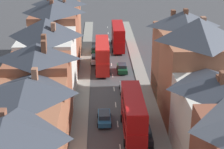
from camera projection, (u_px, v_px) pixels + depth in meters
The scene contains 13 objects.
pavement_left at pixel (82, 99), 57.60m from camera, with size 2.20×104.00×0.14m, color gray.
pavement_right at pixel (148, 98), 57.94m from camera, with size 2.20×104.00×0.14m, color gray.
centre_line_dashes at pixel (116, 105), 55.93m from camera, with size 0.14×97.80×0.01m.
terrace_row_left at pixel (35, 93), 45.32m from camera, with size 8.00×76.49×14.32m.
double_decker_bus_lead at pixel (102, 55), 69.33m from camera, with size 2.74×10.80×5.30m.
double_decker_bus_mid_street at pixel (133, 114), 46.90m from camera, with size 2.74×10.80×5.30m.
double_decker_bus_far_approaching at pixel (118, 36), 81.64m from camera, with size 2.74×10.80×5.30m.
car_near_blue at pixel (104, 117), 50.45m from camera, with size 1.90×4.43×1.57m.
car_near_silver at pixel (96, 49), 79.24m from camera, with size 1.90×4.35×1.59m.
car_parked_left_a at pixel (126, 87), 60.01m from camera, with size 1.90×4.34×1.66m.
car_parked_right_a at pixel (96, 59), 73.30m from camera, with size 1.90×4.11×1.67m.
car_mid_black at pixel (122, 68), 68.49m from camera, with size 1.90×4.16×1.64m.
car_mid_white at pixel (145, 134), 46.11m from camera, with size 1.90×4.31×1.70m.
Camera 1 is at (-2.38, -14.51, 24.33)m, focal length 60.00 mm.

